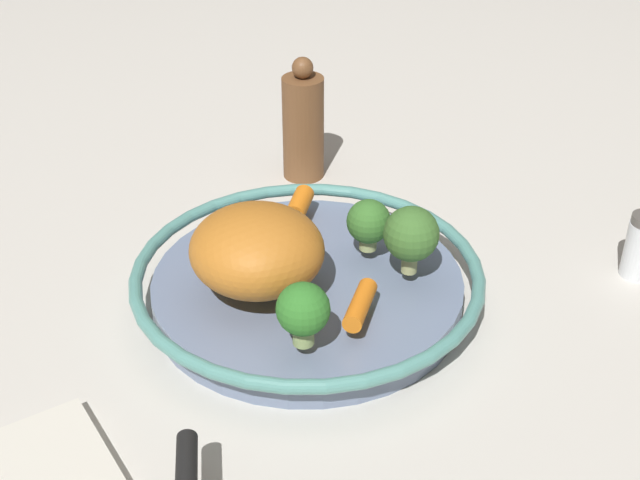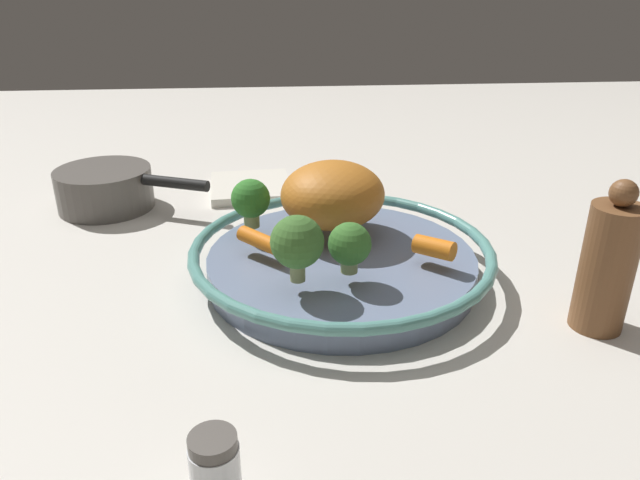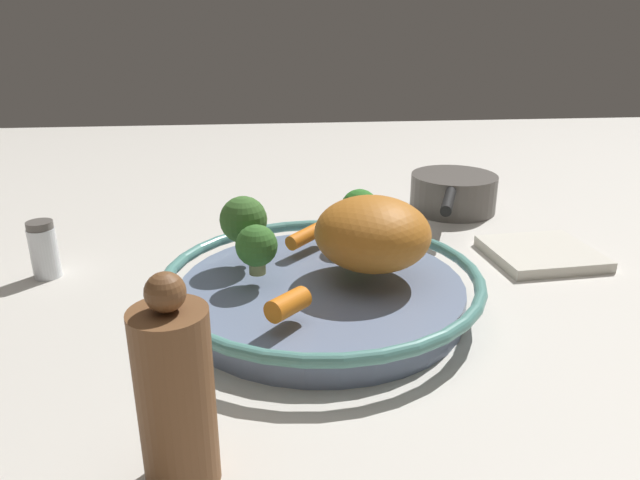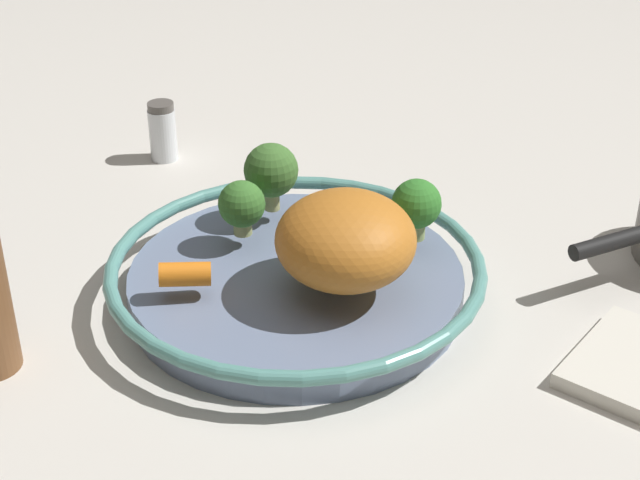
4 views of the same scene
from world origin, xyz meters
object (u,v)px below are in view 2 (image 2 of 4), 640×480
object	(u,v)px
serving_bowl	(341,260)
broccoli_floret_large	(297,243)
baby_carrot_near_rim	(434,248)
roast_chicken_piece	(333,195)
broccoli_floret_edge	(351,245)
pepper_mill	(607,265)
saucepan	(106,188)
dish_towel	(251,187)
baby_carrot_right	(263,242)
broccoli_floret_small	(251,200)

from	to	relation	value
serving_bowl	broccoli_floret_large	world-z (taller)	broccoli_floret_large
baby_carrot_near_rim	broccoli_floret_large	bearing A→B (deg)	105.68
roast_chicken_piece	broccoli_floret_edge	distance (m)	0.12
serving_bowl	broccoli_floret_large	distance (m)	0.12
serving_bowl	roast_chicken_piece	distance (m)	0.08
pepper_mill	roast_chicken_piece	bearing A→B (deg)	54.75
baby_carrot_near_rim	broccoli_floret_large	distance (m)	0.16
saucepan	dish_towel	distance (m)	0.22
pepper_mill	baby_carrot_right	bearing A→B (deg)	71.10
baby_carrot_right	pepper_mill	xyz separation A→B (m)	(-0.11, -0.34, 0.02)
baby_carrot_near_rim	broccoli_floret_edge	distance (m)	0.10
baby_carrot_right	pepper_mill	distance (m)	0.35
baby_carrot_right	broccoli_floret_large	distance (m)	0.09
dish_towel	broccoli_floret_small	bearing A→B (deg)	-177.88
baby_carrot_right	dish_towel	distance (m)	0.32
pepper_mill	saucepan	xyz separation A→B (m)	(0.37, 0.57, -0.04)
serving_bowl	broccoli_floret_small	world-z (taller)	broccoli_floret_small
baby_carrot_near_rim	roast_chicken_piece	bearing A→B (deg)	46.55
serving_bowl	baby_carrot_near_rim	bearing A→B (deg)	-113.03
pepper_mill	saucepan	bearing A→B (deg)	56.84
broccoli_floret_large	saucepan	size ratio (longest dim) A/B	0.30
baby_carrot_right	broccoli_floret_large	xyz separation A→B (m)	(-0.08, -0.04, 0.03)
broccoli_floret_edge	pepper_mill	size ratio (longest dim) A/B	0.35
serving_bowl	dish_towel	bearing A→B (deg)	20.21
serving_bowl	pepper_mill	distance (m)	0.28
baby_carrot_near_rim	broccoli_floret_large	xyz separation A→B (m)	(-0.04, 0.15, 0.03)
saucepan	broccoli_floret_edge	bearing A→B (deg)	-134.47
broccoli_floret_small	pepper_mill	xyz separation A→B (m)	(-0.18, -0.35, -0.01)
broccoli_floret_large	dish_towel	world-z (taller)	broccoli_floret_large
broccoli_floret_large	baby_carrot_near_rim	bearing A→B (deg)	-74.32
serving_bowl	baby_carrot_right	xyz separation A→B (m)	(-0.01, 0.09, 0.03)
serving_bowl	broccoli_floret_small	size ratio (longest dim) A/B	5.83
dish_towel	baby_carrot_near_rim	bearing A→B (deg)	-148.91
baby_carrot_right	dish_towel	size ratio (longest dim) A/B	0.49
broccoli_floret_edge	saucepan	world-z (taller)	broccoli_floret_edge
broccoli_floret_edge	broccoli_floret_large	world-z (taller)	broccoli_floret_large
broccoli_floret_large	dish_towel	size ratio (longest dim) A/B	0.52
broccoli_floret_large	saucepan	xyz separation A→B (m)	(0.33, 0.27, -0.06)
baby_carrot_near_rim	broccoli_floret_edge	bearing A→B (deg)	106.35
pepper_mill	dish_towel	distance (m)	0.56
roast_chicken_piece	broccoli_floret_large	bearing A→B (deg)	160.50
roast_chicken_piece	baby_carrot_near_rim	world-z (taller)	roast_chicken_piece
broccoli_floret_large	dish_towel	distance (m)	0.40
roast_chicken_piece	dish_towel	distance (m)	0.28
dish_towel	saucepan	bearing A→B (deg)	104.43
roast_chicken_piece	pepper_mill	xyz separation A→B (m)	(-0.18, -0.25, -0.01)
serving_bowl	dish_towel	world-z (taller)	serving_bowl
serving_bowl	baby_carrot_near_rim	xyz separation A→B (m)	(-0.04, -0.10, 0.03)
broccoli_floret_edge	broccoli_floret_large	xyz separation A→B (m)	(-0.01, 0.05, 0.01)
roast_chicken_piece	broccoli_floret_edge	world-z (taller)	roast_chicken_piece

